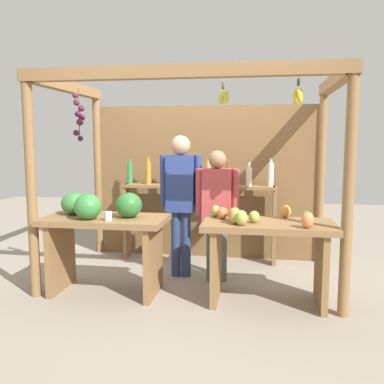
{
  "coord_description": "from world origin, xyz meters",
  "views": [
    {
      "loc": [
        0.74,
        -4.66,
        1.58
      ],
      "look_at": [
        0.0,
        -0.17,
        1.01
      ],
      "focal_mm": 39.25,
      "sensor_mm": 36.0,
      "label": 1
    }
  ],
  "objects": [
    {
      "name": "ground_plane",
      "position": [
        0.0,
        0.0,
        0.0
      ],
      "size": [
        12.0,
        12.0,
        0.0
      ],
      "primitive_type": "plane",
      "color": "gray",
      "rests_on": "ground"
    },
    {
      "name": "market_stall",
      "position": [
        -0.0,
        0.4,
        1.31
      ],
      "size": [
        3.11,
        1.83,
        2.25
      ],
      "color": "olive",
      "rests_on": "ground"
    },
    {
      "name": "fruit_counter_left",
      "position": [
        -0.85,
        -0.65,
        0.69
      ],
      "size": [
        1.26,
        0.66,
        1.05
      ],
      "color": "olive",
      "rests_on": "ground"
    },
    {
      "name": "fruit_counter_right",
      "position": [
        0.81,
        -0.65,
        0.6
      ],
      "size": [
        1.26,
        0.66,
        0.95
      ],
      "color": "olive",
      "rests_on": "ground"
    },
    {
      "name": "bottle_shelf_unit",
      "position": [
        -0.05,
        0.65,
        0.82
      ],
      "size": [
        2.0,
        0.22,
        1.36
      ],
      "color": "olive",
      "rests_on": "ground"
    },
    {
      "name": "vendor_man",
      "position": [
        -0.16,
        0.0,
        0.98
      ],
      "size": [
        0.48,
        0.22,
        1.63
      ],
      "rotation": [
        0.0,
        0.0,
        -0.13
      ],
      "color": "navy",
      "rests_on": "ground"
    },
    {
      "name": "vendor_woman",
      "position": [
        0.27,
        -0.09,
        0.87
      ],
      "size": [
        0.48,
        0.2,
        1.46
      ],
      "rotation": [
        0.0,
        0.0,
        0.07
      ],
      "color": "#4E5B54",
      "rests_on": "ground"
    }
  ]
}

